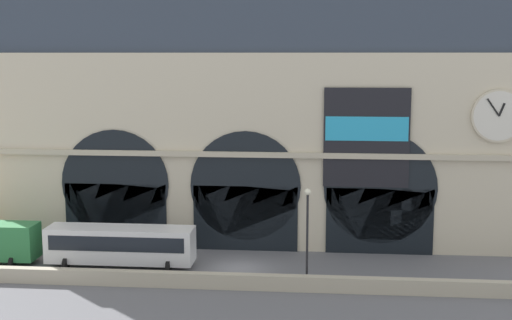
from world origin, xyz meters
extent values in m
plane|color=slate|center=(0.00, 0.00, 0.00)|extent=(200.00, 200.00, 0.00)
cube|color=#B2A891|center=(0.00, -4.55, 0.53)|extent=(90.00, 0.70, 1.06)
cube|color=beige|center=(0.00, 7.22, 7.98)|extent=(45.16, 4.44, 15.95)
cube|color=#333D4C|center=(0.00, 7.52, 18.41)|extent=(45.16, 3.84, 4.90)
cube|color=black|center=(-10.75, 4.95, 2.66)|extent=(8.49, 0.20, 5.32)
cylinder|color=black|center=(-10.75, 4.95, 5.32)|extent=(8.93, 0.20, 8.93)
cube|color=black|center=(0.00, 4.95, 2.66)|extent=(8.49, 0.20, 5.32)
cylinder|color=black|center=(0.00, 4.95, 5.32)|extent=(8.93, 0.20, 8.93)
cube|color=black|center=(10.75, 4.95, 2.66)|extent=(8.49, 0.20, 5.32)
cylinder|color=black|center=(10.75, 4.95, 5.32)|extent=(8.93, 0.20, 8.93)
cylinder|color=beige|center=(19.54, 4.85, 11.17)|extent=(4.11, 0.25, 4.11)
cylinder|color=silver|center=(19.54, 4.73, 11.17)|extent=(3.80, 0.06, 3.80)
cube|color=black|center=(19.72, 4.67, 11.66)|extent=(0.51, 0.04, 1.04)
cube|color=black|center=(19.07, 4.65, 11.83)|extent=(1.03, 0.04, 1.39)
cube|color=black|center=(9.57, 4.83, 9.36)|extent=(6.70, 0.12, 7.84)
cube|color=#26A5D8|center=(9.57, 4.75, 10.08)|extent=(6.43, 0.04, 1.90)
cube|color=#C0B49A|center=(0.00, 4.85, 7.92)|extent=(45.16, 0.50, 0.44)
cube|color=#2D7A42|center=(-18.15, -0.39, 1.77)|extent=(5.50, 2.30, 2.70)
cylinder|color=black|center=(-16.90, -1.42, 0.42)|extent=(0.28, 0.84, 0.84)
cylinder|color=black|center=(-16.90, 0.65, 0.42)|extent=(0.28, 0.84, 0.84)
cube|color=white|center=(-8.78, -0.61, 1.80)|extent=(11.00, 2.50, 2.60)
cube|color=black|center=(-8.78, -1.88, 2.15)|extent=(10.12, 0.04, 1.10)
cylinder|color=black|center=(-12.63, -1.73, 0.50)|extent=(0.28, 1.00, 1.00)
cylinder|color=black|center=(-12.63, 0.52, 0.50)|extent=(0.28, 1.00, 1.00)
cylinder|color=black|center=(-4.93, -1.73, 0.50)|extent=(0.28, 1.00, 1.00)
cylinder|color=black|center=(-4.93, 0.52, 0.50)|extent=(0.28, 1.00, 1.00)
cylinder|color=black|center=(5.17, -3.75, 3.25)|extent=(0.16, 0.16, 6.50)
sphere|color=#F2EDCC|center=(5.17, -3.75, 6.68)|extent=(0.44, 0.44, 0.44)
camera|label=1|loc=(5.95, -49.71, 15.83)|focal=48.76mm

